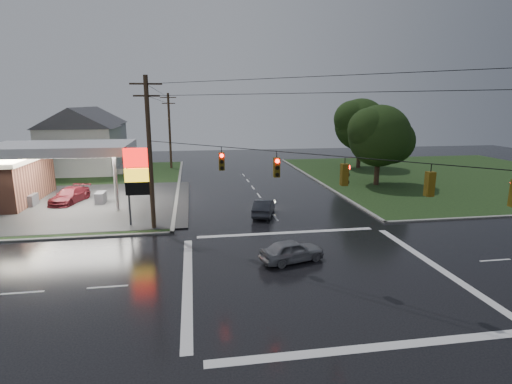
{
  "coord_description": "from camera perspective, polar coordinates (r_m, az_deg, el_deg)",
  "views": [
    {
      "loc": [
        -6.55,
        -19.64,
        9.08
      ],
      "look_at": [
        -2.18,
        7.37,
        3.0
      ],
      "focal_mm": 28.0,
      "sensor_mm": 36.0,
      "label": 1
    }
  ],
  "objects": [
    {
      "name": "house_far",
      "position": [
        69.53,
        -22.18,
        7.76
      ],
      "size": [
        11.05,
        8.48,
        8.6
      ],
      "color": "silver",
      "rests_on": "ground"
    },
    {
      "name": "car_pump",
      "position": [
        40.94,
        -25.07,
        -0.45
      ],
      "size": [
        3.21,
        5.3,
        1.44
      ],
      "primitive_type": "imported",
      "rotation": [
        0.0,
        0.0,
        -0.26
      ],
      "color": "#511218",
      "rests_on": "ground"
    },
    {
      "name": "pylon_sign",
      "position": [
        30.82,
        -16.44,
        2.55
      ],
      "size": [
        2.0,
        0.35,
        6.0
      ],
      "color": "#59595E",
      "rests_on": "ground"
    },
    {
      "name": "tree_ne_far",
      "position": [
        58.71,
        14.83,
        9.29
      ],
      "size": [
        8.46,
        7.2,
        9.8
      ],
      "color": "black",
      "rests_on": "ground"
    },
    {
      "name": "traffic_signals",
      "position": [
        20.85,
        9.29,
        5.21
      ],
      "size": [
        26.87,
        26.87,
        1.47
      ],
      "color": "black",
      "rests_on": "ground"
    },
    {
      "name": "house_near",
      "position": [
        57.66,
        -23.8,
        6.82
      ],
      "size": [
        11.05,
        8.48,
        8.6
      ],
      "color": "silver",
      "rests_on": "ground"
    },
    {
      "name": "grass_nw",
      "position": [
        50.43,
        -31.69,
        0.31
      ],
      "size": [
        36.0,
        36.0,
        0.08
      ],
      "primitive_type": "cube",
      "color": "black",
      "rests_on": "ground"
    },
    {
      "name": "grass_ne",
      "position": [
        56.78,
        25.97,
        2.09
      ],
      "size": [
        36.0,
        36.0,
        0.08
      ],
      "primitive_type": "cube",
      "color": "black",
      "rests_on": "ground"
    },
    {
      "name": "ground",
      "position": [
        22.6,
        8.64,
        -11.3
      ],
      "size": [
        120.0,
        120.0,
        0.0
      ],
      "primitive_type": "plane",
      "color": "black",
      "rests_on": "ground"
    },
    {
      "name": "utility_pole_nw",
      "position": [
        29.48,
        -14.94,
        5.57
      ],
      "size": [
        2.2,
        0.32,
        11.0
      ],
      "color": "#382619",
      "rests_on": "ground"
    },
    {
      "name": "car_crossing",
      "position": [
        23.7,
        5.16,
        -8.35
      ],
      "size": [
        4.11,
        2.54,
        1.31
      ],
      "primitive_type": "imported",
      "rotation": [
        0.0,
        0.0,
        1.85
      ],
      "color": "gray",
      "rests_on": "ground"
    },
    {
      "name": "tree_ne_near",
      "position": [
        46.62,
        17.35,
        7.64
      ],
      "size": [
        7.99,
        6.8,
        8.98
      ],
      "color": "black",
      "rests_on": "ground"
    },
    {
      "name": "utility_pole_n",
      "position": [
        57.83,
        -12.24,
        8.67
      ],
      "size": [
        2.2,
        0.32,
        10.5
      ],
      "color": "#382619",
      "rests_on": "ground"
    },
    {
      "name": "car_north",
      "position": [
        33.06,
        1.13,
        -2.2
      ],
      "size": [
        2.64,
        4.36,
        1.36
      ],
      "primitive_type": "imported",
      "rotation": [
        0.0,
        0.0,
        2.83
      ],
      "color": "#212329",
      "rests_on": "ground"
    }
  ]
}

